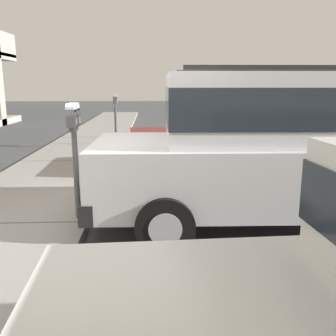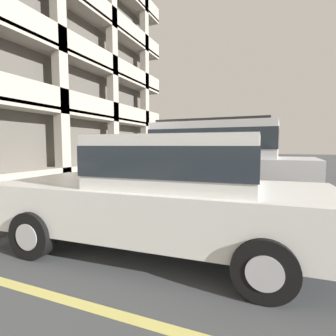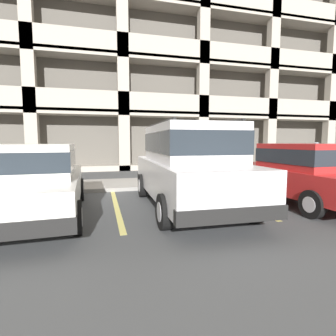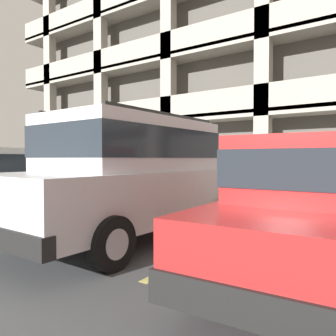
# 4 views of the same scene
# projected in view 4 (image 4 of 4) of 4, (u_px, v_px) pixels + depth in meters

# --- Properties ---
(ground_plane) EXTENTS (80.00, 80.00, 0.10)m
(ground_plane) POSITION_uv_depth(u_px,v_px,m) (196.00, 219.00, 7.49)
(ground_plane) COLOR #444749
(sidewalk) EXTENTS (40.00, 2.20, 0.12)m
(sidewalk) POSITION_uv_depth(u_px,v_px,m) (221.00, 207.00, 8.55)
(sidewalk) COLOR gray
(sidewalk) RESTS_ON ground_plane
(parking_stall_lines) EXTENTS (12.50, 4.80, 0.01)m
(parking_stall_lines) POSITION_uv_depth(u_px,v_px,m) (234.00, 238.00, 5.45)
(parking_stall_lines) COLOR #DBD16B
(parking_stall_lines) RESTS_ON ground_plane
(silver_suv) EXTENTS (2.09, 4.82, 2.03)m
(silver_suv) POSITION_uv_depth(u_px,v_px,m) (135.00, 173.00, 5.52)
(silver_suv) COLOR silver
(silver_suv) RESTS_ON ground_plane
(red_sedan) EXTENTS (1.99, 4.56, 1.54)m
(red_sedan) POSITION_uv_depth(u_px,v_px,m) (20.00, 181.00, 7.37)
(red_sedan) COLOR silver
(red_sedan) RESTS_ON ground_plane
(dark_hatchback) EXTENTS (1.97, 4.55, 1.54)m
(dark_hatchback) POSITION_uv_depth(u_px,v_px,m) (324.00, 204.00, 3.64)
(dark_hatchback) COLOR red
(dark_hatchback) RESTS_ON ground_plane
(parking_meter_near) EXTENTS (0.35, 0.12, 1.49)m
(parking_meter_near) POSITION_uv_depth(u_px,v_px,m) (210.00, 163.00, 7.63)
(parking_meter_near) COLOR #595B60
(parking_meter_near) RESTS_ON sidewalk
(parking_garage) EXTENTS (32.00, 10.00, 19.25)m
(parking_garage) POSITION_uv_depth(u_px,v_px,m) (297.00, 11.00, 17.06)
(parking_garage) COLOR #5C5851
(parking_garage) RESTS_ON ground_plane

